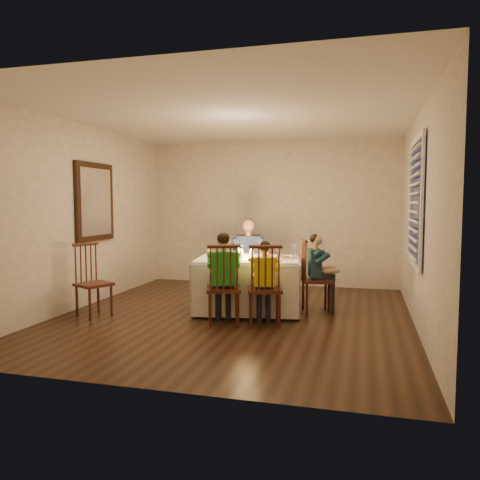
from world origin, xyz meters
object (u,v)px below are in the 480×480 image
(chair_near_left, at_px, (224,324))
(child_yellow, at_px, (264,326))
(child_green, at_px, (224,324))
(dining_table, at_px, (248,274))
(adult, at_px, (248,300))
(serving_bowl, at_px, (225,254))
(chair_end, at_px, (316,312))
(child_teal, at_px, (316,312))
(chair_extra, at_px, (95,316))
(chair_near_right, at_px, (264,326))
(chair_adult, at_px, (248,300))

(chair_near_left, xyz_separation_m, child_yellow, (0.49, 0.08, 0.00))
(child_green, bearing_deg, chair_near_left, -94.11)
(dining_table, height_order, adult, dining_table)
(child_yellow, xyz_separation_m, serving_bowl, (-0.78, 0.91, 0.76))
(child_yellow, height_order, serving_bowl, serving_bowl)
(chair_end, relative_size, serving_bowl, 4.93)
(child_green, bearing_deg, chair_end, -155.77)
(child_teal, bearing_deg, dining_table, 85.39)
(chair_extra, height_order, child_green, child_green)
(child_teal, bearing_deg, serving_bowl, 71.80)
(chair_near_left, xyz_separation_m, chair_near_right, (0.49, 0.08, 0.00))
(child_green, bearing_deg, chair_adult, -105.72)
(child_yellow, relative_size, serving_bowl, 5.11)
(chair_near_right, xyz_separation_m, adult, (-0.56, 1.43, 0.00))
(chair_extra, relative_size, adult, 0.77)
(chair_adult, distance_m, chair_near_right, 1.53)
(dining_table, xyz_separation_m, chair_adult, (-0.18, 0.75, -0.52))
(chair_near_left, xyz_separation_m, chair_end, (1.03, 0.94, 0.00))
(chair_adult, height_order, chair_near_right, same)
(child_teal, height_order, serving_bowl, serving_bowl)
(child_yellow, height_order, child_teal, child_teal)
(chair_near_right, distance_m, chair_extra, 2.26)
(dining_table, relative_size, child_yellow, 1.50)
(chair_extra, distance_m, adult, 2.30)
(chair_near_right, bearing_deg, child_yellow, 74.85)
(chair_near_right, bearing_deg, child_teal, -137.27)
(chair_near_right, relative_size, serving_bowl, 4.93)
(adult, xyz_separation_m, serving_bowl, (-0.22, -0.51, 0.76))
(chair_near_left, distance_m, adult, 1.51)
(chair_extra, xyz_separation_m, child_green, (1.76, 0.05, 0.00))
(child_teal, distance_m, serving_bowl, 1.52)
(dining_table, height_order, chair_near_right, dining_table)
(chair_end, xyz_separation_m, child_green, (-1.03, -0.94, 0.00))
(chair_adult, relative_size, chair_end, 1.00)
(adult, bearing_deg, chair_near_right, -83.02)
(chair_end, xyz_separation_m, child_teal, (0.00, 0.00, 0.00))
(adult, height_order, child_yellow, adult)
(adult, bearing_deg, chair_end, -41.65)
(chair_end, bearing_deg, child_teal, -0.00)
(child_green, bearing_deg, adult, -105.72)
(chair_adult, distance_m, adult, 0.00)
(dining_table, distance_m, adult, 0.93)
(chair_near_right, bearing_deg, child_green, -5.78)
(chair_near_left, xyz_separation_m, adult, (-0.06, 1.51, 0.00))
(chair_near_left, distance_m, serving_bowl, 1.28)
(chair_near_right, xyz_separation_m, chair_extra, (-2.25, -0.13, 0.00))
(adult, bearing_deg, child_yellow, -83.02)
(child_yellow, xyz_separation_m, child_teal, (0.54, 0.86, 0.00))
(child_green, relative_size, child_yellow, 1.09)
(chair_near_left, bearing_deg, child_teal, -155.77)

